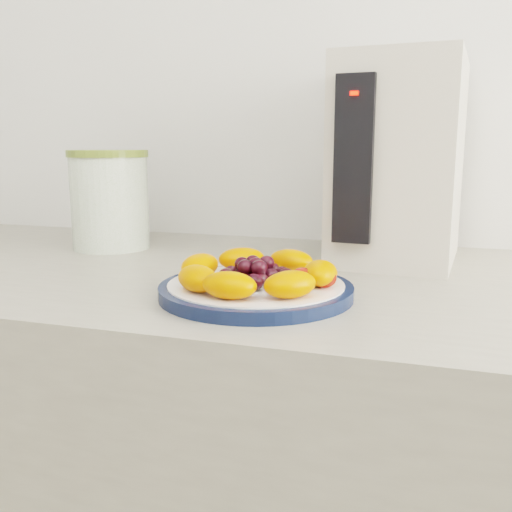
% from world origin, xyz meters
% --- Properties ---
extents(wall_back, '(3.50, 0.02, 2.60)m').
position_xyz_m(wall_back, '(0.00, 1.51, 1.30)').
color(wall_back, silver).
rests_on(wall_back, floor).
extents(plate_rim, '(0.23, 0.23, 0.01)m').
position_xyz_m(plate_rim, '(-0.04, 1.07, 0.91)').
color(plate_rim, '#0F1C3A').
rests_on(plate_rim, counter).
extents(plate_face, '(0.21, 0.21, 0.02)m').
position_xyz_m(plate_face, '(-0.04, 1.07, 0.91)').
color(plate_face, white).
rests_on(plate_face, counter).
extents(canister, '(0.17, 0.17, 0.16)m').
position_xyz_m(canister, '(-0.38, 1.30, 0.98)').
color(canister, '#366613').
rests_on(canister, counter).
extents(canister_lid, '(0.18, 0.18, 0.01)m').
position_xyz_m(canister_lid, '(-0.38, 1.30, 1.07)').
color(canister_lid, olive).
rests_on(canister_lid, canister).
extents(appliance_body, '(0.20, 0.26, 0.31)m').
position_xyz_m(appliance_body, '(0.11, 1.35, 1.05)').
color(appliance_body, beige).
rests_on(appliance_body, counter).
extents(appliance_panel, '(0.05, 0.02, 0.23)m').
position_xyz_m(appliance_panel, '(0.05, 1.23, 1.06)').
color(appliance_panel, black).
rests_on(appliance_panel, appliance_body).
extents(appliance_led, '(0.01, 0.01, 0.01)m').
position_xyz_m(appliance_led, '(0.05, 1.22, 1.15)').
color(appliance_led, '#FF0C05').
rests_on(appliance_led, appliance_panel).
extents(fruit_plate, '(0.20, 0.20, 0.03)m').
position_xyz_m(fruit_plate, '(-0.03, 1.06, 0.93)').
color(fruit_plate, '#EE5B00').
rests_on(fruit_plate, plate_face).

